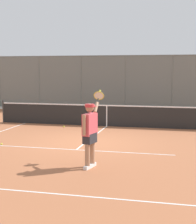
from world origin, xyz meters
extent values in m
plane|color=#A8603D|center=(0.00, 0.00, 0.00)|extent=(60.00, 60.00, 0.00)
cube|color=white|center=(0.00, 5.09, 0.00)|extent=(7.92, 0.05, 0.01)
cube|color=white|center=(0.00, 1.20, 0.00)|extent=(6.18, 0.05, 0.01)
cube|color=white|center=(0.00, -1.18, 0.00)|extent=(0.05, 4.75, 0.01)
cylinder|color=slate|center=(-2.72, -8.85, 1.68)|extent=(0.07, 0.07, 3.36)
cylinder|color=slate|center=(0.00, -8.85, 1.68)|extent=(0.07, 0.07, 3.36)
cylinder|color=slate|center=(2.72, -8.85, 1.68)|extent=(0.07, 0.07, 3.36)
cylinder|color=slate|center=(5.43, -8.85, 1.68)|extent=(0.07, 0.07, 3.36)
cylinder|color=slate|center=(8.15, -8.85, 1.68)|extent=(0.07, 0.07, 3.36)
cylinder|color=slate|center=(0.00, -8.85, 3.32)|extent=(16.29, 0.05, 0.05)
cube|color=slate|center=(0.00, -8.85, 1.68)|extent=(16.29, 0.02, 3.36)
cube|color=#235B2D|center=(0.00, -9.50, 1.51)|extent=(19.29, 0.90, 3.02)
cube|color=silver|center=(0.00, -8.67, 0.07)|extent=(17.29, 0.18, 0.15)
cylinder|color=#2D2D2D|center=(5.08, -3.55, 0.54)|extent=(0.09, 0.09, 1.07)
cube|color=black|center=(0.00, -3.55, 0.46)|extent=(10.07, 0.02, 0.91)
cube|color=white|center=(0.00, -3.55, 0.94)|extent=(10.07, 0.04, 0.05)
cube|color=white|center=(0.00, -3.55, 0.46)|extent=(0.05, 0.04, 0.91)
cube|color=silver|center=(-0.90, 3.18, 0.04)|extent=(0.17, 0.28, 0.09)
cylinder|color=#A87A5B|center=(-0.90, 3.18, 0.48)|extent=(0.13, 0.13, 0.77)
cube|color=silver|center=(-0.97, 2.93, 0.04)|extent=(0.17, 0.28, 0.09)
cylinder|color=#A87A5B|center=(-0.97, 2.93, 0.48)|extent=(0.13, 0.13, 0.77)
cube|color=#28282D|center=(-0.93, 3.06, 0.78)|extent=(0.31, 0.45, 0.26)
cube|color=#DB4C56|center=(-0.93, 3.06, 1.14)|extent=(0.32, 0.51, 0.56)
cylinder|color=#A87A5B|center=(-0.86, 3.34, 1.17)|extent=(0.08, 0.08, 0.52)
cylinder|color=#A87A5B|center=(-1.00, 2.61, 1.53)|extent=(0.11, 0.38, 0.29)
sphere|color=#A87A5B|center=(-0.93, 3.06, 1.57)|extent=(0.21, 0.21, 0.21)
cylinder|color=red|center=(-0.93, 3.06, 1.63)|extent=(0.30, 0.30, 0.08)
cube|color=red|center=(-0.96, 2.94, 1.60)|extent=(0.22, 0.23, 0.02)
cylinder|color=black|center=(-0.98, 2.37, 1.69)|extent=(0.04, 0.17, 0.13)
torus|color=gold|center=(-0.97, 2.18, 1.82)|extent=(0.30, 0.20, 0.26)
cylinder|color=silver|center=(-0.97, 2.18, 1.82)|extent=(0.26, 0.15, 0.21)
sphere|color=#D6E042|center=(-0.96, 2.00, 1.94)|extent=(0.07, 0.07, 0.07)
sphere|color=#C1D138|center=(2.67, 1.10, 0.03)|extent=(0.07, 0.07, 0.07)
sphere|color=#CCDB33|center=(1.78, -2.81, 0.03)|extent=(0.07, 0.07, 0.07)
camera|label=1|loc=(-3.18, 11.66, 2.56)|focal=56.21mm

